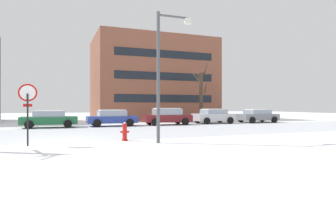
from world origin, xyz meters
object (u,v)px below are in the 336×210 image
at_px(fire_hydrant, 125,131).
at_px(parked_car_blue, 112,118).
at_px(street_lamp, 164,64).
at_px(parked_car_maroon, 167,116).
at_px(stop_sign, 28,102).
at_px(parked_car_silver, 214,116).
at_px(parked_car_green, 49,119).
at_px(parked_car_gray, 257,116).

relative_size(fire_hydrant, parked_car_blue, 0.22).
distance_m(street_lamp, parked_car_maroon, 13.16).
relative_size(stop_sign, parked_car_maroon, 0.61).
distance_m(parked_car_blue, parked_car_silver, 9.99).
relative_size(fire_hydrant, parked_car_green, 0.22).
height_order(parked_car_blue, parked_car_gray, parked_car_blue).
bearing_deg(stop_sign, parked_car_silver, 35.61).
xyz_separation_m(fire_hydrant, street_lamp, (1.58, -1.42, 3.28)).
xyz_separation_m(parked_car_green, parked_car_maroon, (9.99, -0.22, 0.06)).
bearing_deg(street_lamp, parked_car_gray, 38.94).
relative_size(parked_car_blue, parked_car_silver, 1.06).
relative_size(parked_car_green, parked_car_blue, 1.02).
relative_size(fire_hydrant, parked_car_silver, 0.24).
bearing_deg(parked_car_green, parked_car_silver, 0.12).
xyz_separation_m(stop_sign, street_lamp, (5.93, -0.99, 1.86)).
xyz_separation_m(street_lamp, parked_car_blue, (-0.30, 12.11, -3.03)).
relative_size(parked_car_maroon, parked_car_gray, 1.06).
bearing_deg(parked_car_gray, fire_hydrant, -147.28).
bearing_deg(parked_car_gray, parked_car_maroon, 179.68).
bearing_deg(parked_car_blue, parked_car_green, 179.59).
bearing_deg(parked_car_maroon, parked_car_blue, 177.87).
height_order(stop_sign, parked_car_blue, stop_sign).
distance_m(fire_hydrant, parked_car_gray, 19.34).
relative_size(parked_car_blue, parked_car_maroon, 0.95).
height_order(stop_sign, parked_car_green, stop_sign).
height_order(street_lamp, parked_car_silver, street_lamp).
distance_m(parked_car_maroon, parked_car_silver, 5.00).
bearing_deg(stop_sign, street_lamp, -9.48).
height_order(fire_hydrant, parked_car_silver, parked_car_silver).
distance_m(street_lamp, parked_car_gray, 19.13).
bearing_deg(stop_sign, parked_car_green, 86.75).
distance_m(stop_sign, parked_car_gray, 23.34).
distance_m(street_lamp, parked_car_silver, 15.85).
distance_m(stop_sign, parked_car_maroon, 15.29).
distance_m(parked_car_green, parked_car_maroon, 9.99).
relative_size(street_lamp, parked_car_gray, 1.49).
bearing_deg(parked_car_silver, fire_hydrant, -136.33).
relative_size(stop_sign, parked_car_green, 0.63).
xyz_separation_m(fire_hydrant, parked_car_green, (-3.72, 10.73, 0.24)).
relative_size(stop_sign, parked_car_gray, 0.65).
bearing_deg(fire_hydrant, parked_car_blue, 83.18).
xyz_separation_m(parked_car_maroon, parked_car_gray, (9.99, -0.06, -0.06)).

